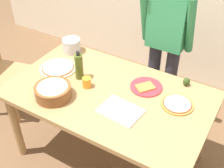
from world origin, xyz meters
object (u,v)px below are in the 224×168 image
cup_orange (87,82)px  dining_table (109,101)px  olive_oil_bottle (79,66)px  steel_pot (72,45)px  pizza_raw_on_board (58,68)px  cutting_board_white (121,111)px  popcorn_bowl (53,90)px  plate_with_slice (146,87)px  avocado (186,82)px  person_cook (166,37)px  pizza_cooked_on_tray (177,104)px

cup_orange → dining_table: bearing=7.8°
dining_table → cup_orange: 0.23m
olive_oil_bottle → steel_pot: 0.44m
pizza_raw_on_board → cutting_board_white: 0.77m
olive_oil_bottle → steel_pot: bearing=135.3°
popcorn_bowl → cutting_board_white: (0.53, 0.12, -0.06)m
plate_with_slice → cup_orange: 0.48m
pizza_raw_on_board → popcorn_bowl: bearing=-55.8°
dining_table → plate_with_slice: (0.23, 0.20, 0.10)m
popcorn_bowl → avocado: 1.06m
cup_orange → avocado: bearing=32.0°
plate_with_slice → cutting_board_white: plate_with_slice is taller
plate_with_slice → person_cook: bearing=97.4°
olive_oil_bottle → avocado: (0.80, 0.36, -0.08)m
pizza_cooked_on_tray → avocado: (-0.03, 0.27, 0.03)m
pizza_raw_on_board → plate_with_slice: (0.78, 0.15, -0.00)m
plate_with_slice → pizza_raw_on_board: bearing=-168.9°
pizza_cooked_on_tray → plate_with_slice: (-0.29, 0.07, -0.00)m
steel_pot → avocado: size_ratio=2.48×
avocado → pizza_raw_on_board: bearing=-161.5°
person_cook → steel_pot: person_cook is taller
person_cook → pizza_cooked_on_tray: person_cook is taller
plate_with_slice → popcorn_bowl: (-0.57, -0.47, 0.05)m
dining_table → olive_oil_bottle: 0.38m
plate_with_slice → popcorn_bowl: size_ratio=0.93×
cutting_board_white → cup_orange: bearing=162.7°
pizza_raw_on_board → dining_table: bearing=-5.3°
olive_oil_bottle → steel_pot: (-0.31, 0.31, -0.05)m
pizza_cooked_on_tray → dining_table: bearing=-165.7°
dining_table → pizza_cooked_on_tray: size_ratio=6.55×
olive_oil_bottle → cup_orange: bearing=-29.9°
steel_pot → cutting_board_white: bearing=-31.4°
plate_with_slice → popcorn_bowl: 0.74m
pizza_raw_on_board → avocado: avocado is taller
plate_with_slice → popcorn_bowl: bearing=-140.5°
olive_oil_bottle → dining_table: bearing=-8.1°
person_cook → pizza_raw_on_board: 1.01m
cutting_board_white → avocado: (0.30, 0.54, 0.03)m
popcorn_bowl → dining_table: bearing=37.7°
person_cook → popcorn_bowl: (-0.49, -1.02, -0.12)m
pizza_cooked_on_tray → plate_with_slice: 0.30m
pizza_cooked_on_tray → plate_with_slice: size_ratio=0.94×
plate_with_slice → pizza_cooked_on_tray: bearing=-13.8°
olive_oil_bottle → cup_orange: size_ratio=3.01×
olive_oil_bottle → cutting_board_white: 0.55m
pizza_raw_on_board → avocado: 1.10m
dining_table → cup_orange: bearing=-172.2°
person_cook → steel_pot: 0.89m
plate_with_slice → olive_oil_bottle: (-0.54, -0.16, 0.11)m
person_cook → olive_oil_bottle: (-0.47, -0.71, -0.07)m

